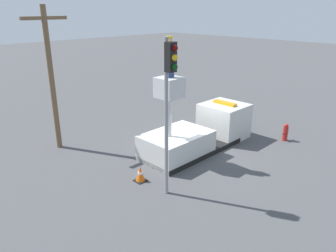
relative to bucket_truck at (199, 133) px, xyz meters
name	(u,v)px	position (x,y,z in m)	size (l,w,h in m)	color
ground_plane	(191,151)	(-0.62, 0.00, -0.83)	(120.00, 120.00, 0.00)	#4C4C4F
bucket_truck	(199,133)	(0.00, 0.00, 0.00)	(6.56, 2.31, 4.00)	black
worker	(169,57)	(-2.19, 0.00, 4.06)	(0.40, 0.26, 1.75)	navy
traffic_light_pole	(169,89)	(-4.34, -2.12, 3.37)	(0.34, 0.57, 5.96)	gray
fire_hydrant	(285,132)	(4.08, -2.72, -0.36)	(0.51, 0.27, 0.97)	#B2231E
traffic_cone_rear	(140,174)	(-4.45, -0.54, -0.51)	(0.48, 0.48, 0.68)	black
utility_pole	(51,74)	(-5.10, 5.20, 2.99)	(2.20, 0.26, 7.02)	brown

